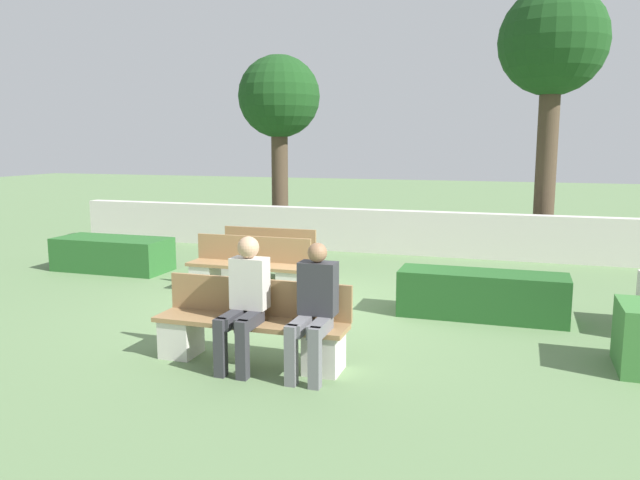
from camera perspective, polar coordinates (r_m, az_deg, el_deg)
name	(u,v)px	position (r m, az deg, el deg)	size (l,w,h in m)	color
ground_plane	(306,307)	(8.93, -1.30, -6.18)	(60.00, 60.00, 0.00)	#607F51
perimeter_wall	(378,231)	(13.25, 5.31, 0.81)	(14.26, 0.30, 0.91)	beige
bench_front	(251,330)	(6.75, -6.30, -8.22)	(2.11, 0.49, 0.87)	#937047
bench_left_side	(265,261)	(10.64, -5.02, -1.91)	(1.68, 0.48, 0.87)	#937047
bench_right_side	(248,272)	(9.74, -6.58, -2.89)	(1.91, 0.48, 0.87)	#937047
person_seated_man	(314,304)	(6.25, -0.55, -5.84)	(0.38, 0.63, 1.34)	slate
person_seated_woman	(245,295)	(6.52, -6.88, -5.06)	(0.38, 0.63, 1.37)	#333338
hedge_block_near_right	(482,295)	(8.63, 14.58, -4.88)	(2.20, 0.66, 0.62)	#235623
hedge_block_mid_left	(113,254)	(12.00, -18.43, -1.24)	(2.09, 0.89, 0.60)	#286028
tree_leftmost	(279,101)	(15.15, -3.76, 12.54)	(1.94, 1.94, 4.36)	#473828
tree_center_left	(553,48)	(13.89, 20.50, 16.09)	(2.17, 2.17, 5.42)	#473828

